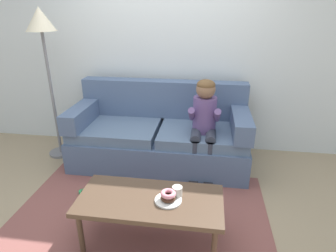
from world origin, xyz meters
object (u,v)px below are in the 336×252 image
object	(u,v)px
person_child	(204,119)
donut	(168,198)
coffee_table	(150,203)
couch	(160,136)
mug	(177,192)
floor_lamp	(43,36)
toy_controller	(89,193)

from	to	relation	value
person_child	donut	size ratio (longest dim) A/B	9.18
coffee_table	person_child	distance (m)	1.23
coffee_table	couch	bearing A→B (deg)	96.33
mug	couch	bearing A→B (deg)	105.53
floor_lamp	person_child	bearing A→B (deg)	-6.32
coffee_table	donut	bearing A→B (deg)	-4.60
person_child	floor_lamp	world-z (taller)	floor_lamp
donut	mug	xyz separation A→B (m)	(0.06, 0.07, 0.01)
couch	mug	xyz separation A→B (m)	(0.36, -1.28, 0.12)
donut	floor_lamp	world-z (taller)	floor_lamp
couch	person_child	xyz separation A→B (m)	(0.53, -0.21, 0.32)
couch	donut	bearing A→B (deg)	-77.71
couch	person_child	bearing A→B (deg)	-21.62
couch	donut	world-z (taller)	couch
floor_lamp	coffee_table	bearing A→B (deg)	-41.82
person_child	couch	bearing A→B (deg)	158.38
coffee_table	mug	distance (m)	0.23
toy_controller	floor_lamp	distance (m)	1.85
couch	coffee_table	xyz separation A→B (m)	(0.15, -1.34, 0.03)
person_child	toy_controller	xyz separation A→B (m)	(-1.13, -0.62, -0.65)
toy_controller	mug	bearing A→B (deg)	-32.18
person_child	donut	xyz separation A→B (m)	(-0.23, -1.14, -0.22)
floor_lamp	toy_controller	bearing A→B (deg)	-48.31
couch	toy_controller	bearing A→B (deg)	-126.13
couch	toy_controller	distance (m)	1.08
coffee_table	floor_lamp	size ratio (longest dim) A/B	0.63
coffee_table	toy_controller	world-z (taller)	coffee_table
coffee_table	person_child	bearing A→B (deg)	71.35
couch	mug	bearing A→B (deg)	-74.47
couch	toy_controller	world-z (taller)	couch
mug	toy_controller	distance (m)	1.15
toy_controller	donut	bearing A→B (deg)	-36.98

